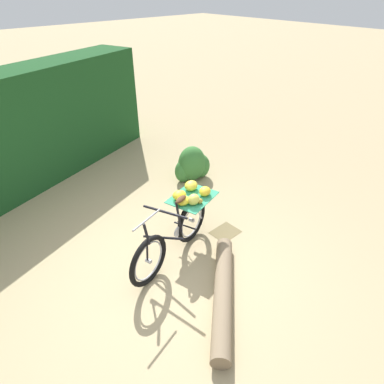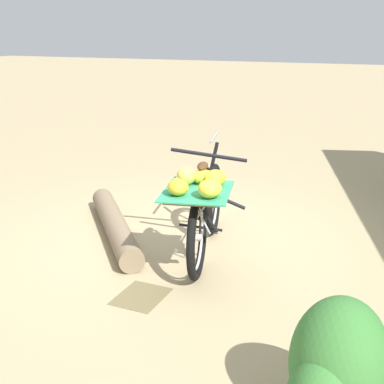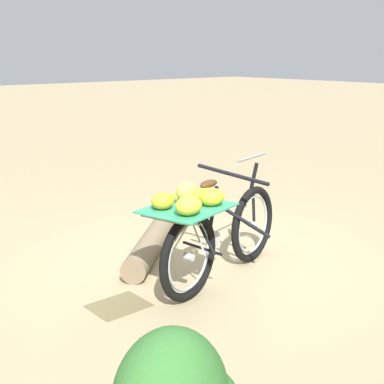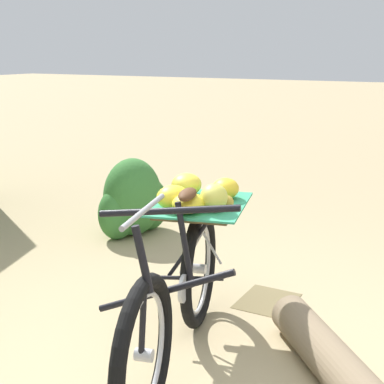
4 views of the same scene
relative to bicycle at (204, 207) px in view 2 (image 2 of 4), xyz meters
name	(u,v)px [view 2 (image 2 of 4)]	position (x,y,z in m)	size (l,w,h in m)	color
ground_plane	(203,244)	(0.30, 0.13, -0.50)	(60.00, 60.00, 0.00)	tan
bicycle	(204,207)	(0.00, 0.00, 0.00)	(1.79, 0.88, 1.03)	black
fallen_log	(115,225)	(0.15, 1.06, -0.39)	(0.23, 0.23, 1.89)	#7F6B51
shrub_cluster	(338,371)	(-1.66, -1.46, -0.18)	(0.76, 0.52, 0.72)	#387533
leaf_litter_patch	(141,296)	(-0.88, 0.17, -0.50)	(0.44, 0.36, 0.01)	olive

